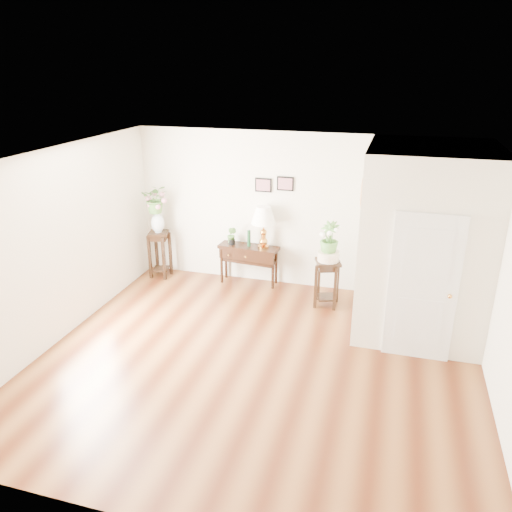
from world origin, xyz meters
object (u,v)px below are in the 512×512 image
at_px(plant_stand_b, 327,283).
at_px(console_table, 249,265).
at_px(plant_stand_a, 160,254).
at_px(table_lamp, 264,229).

bearing_deg(plant_stand_b, console_table, 161.47).
bearing_deg(console_table, plant_stand_b, -13.14).
height_order(plant_stand_a, plant_stand_b, plant_stand_a).
bearing_deg(console_table, plant_stand_a, -169.44).
bearing_deg(table_lamp, plant_stand_b, -22.31).
bearing_deg(table_lamp, plant_stand_a, -175.55).
distance_m(console_table, plant_stand_b, 1.62).
distance_m(console_table, table_lamp, 0.77).
xyz_separation_m(console_table, plant_stand_b, (1.53, -0.51, 0.04)).
xyz_separation_m(table_lamp, plant_stand_b, (1.25, -0.51, -0.68)).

